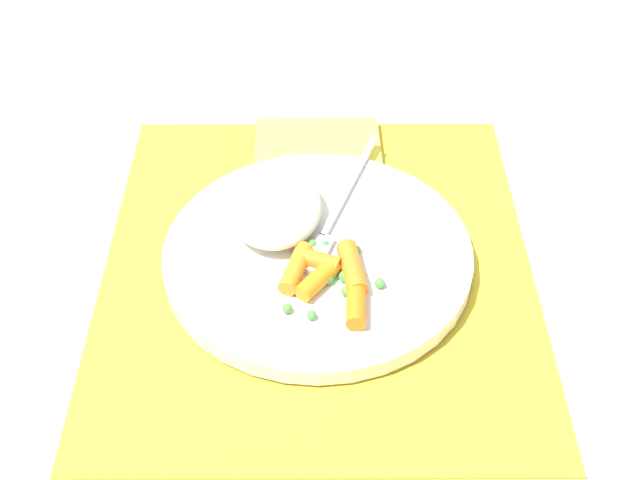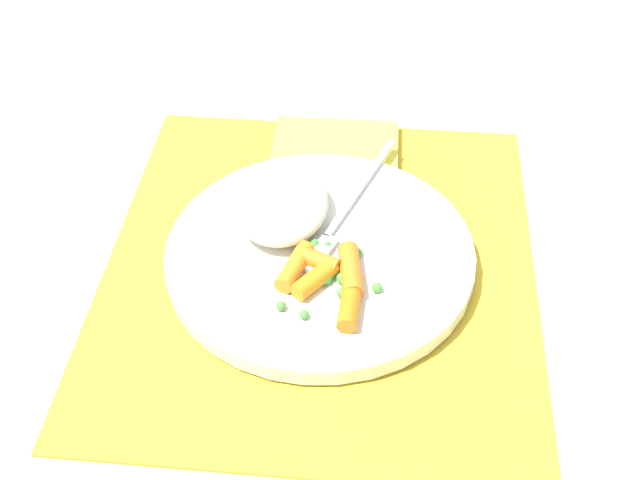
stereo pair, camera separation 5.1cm
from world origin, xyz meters
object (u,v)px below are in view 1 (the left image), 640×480
plate (320,255)px  rice_mound (277,207)px  napkin (322,147)px  carrot_portion (333,276)px  fork (337,214)px

plate → rice_mound: 0.06m
napkin → rice_mound: bearing=-18.4°
carrot_portion → napkin: (-0.20, -0.01, -0.02)m
carrot_portion → rice_mound: bearing=-148.5°
rice_mound → napkin: rice_mound is taller
carrot_portion → fork: carrot_portion is taller
plate → carrot_portion: size_ratio=3.01×
carrot_portion → napkin: 0.20m
rice_mound → carrot_portion: (0.08, 0.05, -0.01)m
plate → napkin: bearing=179.0°
plate → rice_mound: rice_mound is taller
fork → rice_mound: bearing=-85.7°
carrot_portion → plate: bearing=-165.6°
rice_mound → plate: bearing=44.9°
napkin → carrot_portion: bearing=2.2°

